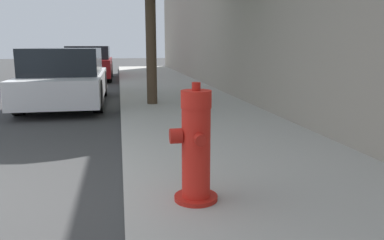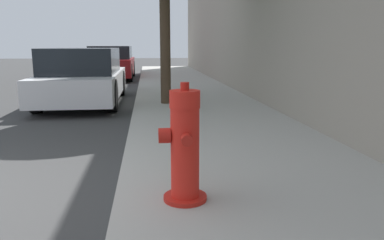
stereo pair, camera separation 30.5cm
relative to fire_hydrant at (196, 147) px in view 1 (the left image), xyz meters
The scene contains 4 objects.
sidewalk_slab 1.04m from the fire_hydrant, 23.95° to the left, with size 2.81×40.00×0.16m.
fire_hydrant is the anchor object (origin of this frame).
parked_car_near 6.82m from the fire_hydrant, 105.66° to the left, with size 1.78×4.43×1.35m.
parked_car_mid 13.48m from the fire_hydrant, 97.56° to the left, with size 1.80×4.24×1.39m.
Camera 1 is at (1.74, -3.22, 1.41)m, focal length 35.00 mm.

